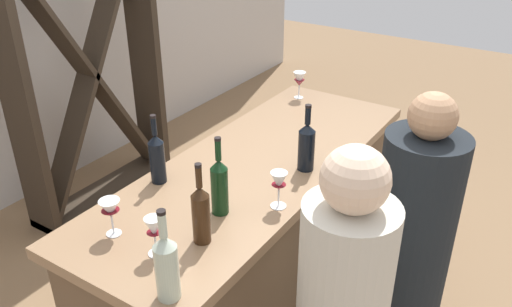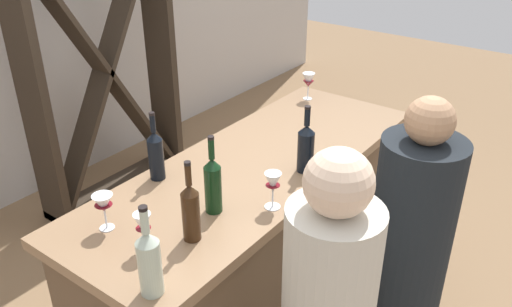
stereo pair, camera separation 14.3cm
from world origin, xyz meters
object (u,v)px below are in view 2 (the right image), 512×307
wine_bottle_center_dark_green (213,184)px  wine_glass_near_center (143,226)px  wine_bottle_leftmost_clear_pale (149,261)px  wine_bottle_rightmost_near_black (306,147)px  wine_glass_far_left (308,81)px  wine_bottle_second_right_near_black (156,154)px  person_left_guest (405,265)px  wine_glass_near_right (103,205)px  wine_rack (103,71)px  wine_bottle_second_left_amber_brown (191,211)px  wine_glass_near_left (273,184)px

wine_bottle_center_dark_green → wine_glass_near_center: bearing=173.9°
wine_bottle_leftmost_clear_pale → wine_bottle_rightmost_near_black: bearing=1.4°
wine_bottle_leftmost_clear_pale → wine_glass_far_left: wine_bottle_leftmost_clear_pale is taller
wine_bottle_leftmost_clear_pale → wine_bottle_center_dark_green: bearing=17.0°
wine_bottle_second_right_near_black → person_left_guest: person_left_guest is taller
person_left_guest → wine_bottle_second_right_near_black: bearing=6.3°
wine_bottle_center_dark_green → wine_glass_near_right: size_ratio=2.24×
wine_bottle_rightmost_near_black → person_left_guest: (0.00, -0.53, -0.42)m
wine_rack → wine_bottle_center_dark_green: size_ratio=5.78×
wine_bottle_leftmost_clear_pale → wine_glass_near_right: size_ratio=2.22×
wine_bottle_second_left_amber_brown → wine_bottle_second_right_near_black: 0.49m
wine_bottle_center_dark_green → wine_glass_near_center: (-0.34, 0.04, -0.02)m
wine_glass_near_right → person_left_guest: person_left_guest is taller
wine_bottle_leftmost_clear_pale → wine_glass_near_center: size_ratio=2.15×
wine_rack → wine_bottle_leftmost_clear_pale: wine_rack is taller
wine_bottle_second_right_near_black → wine_glass_near_right: wine_bottle_second_right_near_black is taller
wine_bottle_second_left_amber_brown → person_left_guest: person_left_guest is taller
wine_bottle_rightmost_near_black → wine_glass_far_left: bearing=30.7°
wine_bottle_leftmost_clear_pale → wine_bottle_center_dark_green: 0.50m
wine_rack → wine_glass_near_left: size_ratio=12.11×
wine_bottle_leftmost_clear_pale → wine_glass_far_left: size_ratio=2.03×
wine_glass_near_left → wine_glass_near_center: size_ratio=1.03×
wine_bottle_center_dark_green → wine_glass_far_left: (1.27, 0.33, -0.01)m
person_left_guest → wine_bottle_rightmost_near_black: bearing=-17.4°
wine_bottle_leftmost_clear_pale → wine_glass_near_left: wine_bottle_leftmost_clear_pale is taller
wine_bottle_rightmost_near_black → wine_glass_near_center: bearing=169.3°
wine_bottle_leftmost_clear_pale → wine_glass_near_left: (0.64, -0.03, -0.02)m
wine_bottle_center_dark_green → wine_glass_near_left: wine_bottle_center_dark_green is taller
wine_bottle_second_left_amber_brown → wine_glass_near_right: bearing=116.0°
wine_bottle_second_right_near_black → wine_glass_near_left: 0.56m
wine_glass_near_right → person_left_guest: 1.31m
wine_bottle_rightmost_near_black → wine_glass_near_left: wine_bottle_rightmost_near_black is taller
wine_rack → wine_glass_far_left: 1.48m
wine_rack → wine_glass_far_left: size_ratio=11.82×
wine_bottle_leftmost_clear_pale → wine_glass_near_right: (0.14, 0.40, -0.02)m
wine_glass_near_right → wine_rack: bearing=51.4°
wine_rack → wine_glass_near_center: bearing=-124.9°
wine_rack → wine_bottle_center_dark_green: wine_rack is taller
wine_glass_far_left → wine_bottle_center_dark_green: bearing=-165.4°
wine_rack → person_left_guest: (-0.35, -2.41, -0.30)m
wine_bottle_second_right_near_black → wine_glass_near_left: bearing=-78.3°
wine_bottle_second_right_near_black → wine_glass_far_left: bearing=-2.1°
wine_bottle_rightmost_near_black → wine_glass_near_right: size_ratio=2.14×
wine_rack → wine_glass_near_center: 2.09m
wine_rack → wine_bottle_second_left_amber_brown: wine_rack is taller
wine_bottle_rightmost_near_black → wine_glass_far_left: size_ratio=1.95×
wine_glass_near_left → wine_glass_near_right: bearing=139.4°
wine_bottle_second_right_near_black → wine_bottle_second_left_amber_brown: bearing=-118.9°
wine_bottle_leftmost_clear_pale → wine_glass_near_right: bearing=70.8°
wine_bottle_center_dark_green → wine_glass_near_left: 0.24m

